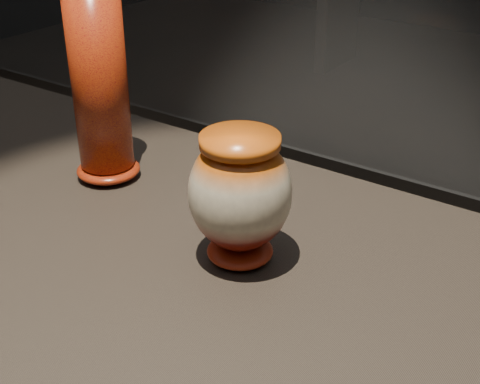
# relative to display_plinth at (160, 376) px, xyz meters

# --- Properties ---
(display_plinth) EXTENTS (2.00, 0.80, 0.90)m
(display_plinth) POSITION_rel_display_plinth_xyz_m (0.00, 0.00, 0.00)
(display_plinth) COLOR black
(display_plinth) RESTS_ON ground
(main_vase) EXTENTS (0.20, 0.20, 0.20)m
(main_vase) POSITION_rel_display_plinth_xyz_m (0.13, 0.05, 0.38)
(main_vase) COLOR #671109
(main_vase) RESTS_ON display_plinth
(tall_vase) EXTENTS (0.16, 0.16, 0.37)m
(tall_vase) POSITION_rel_display_plinth_xyz_m (-0.23, 0.14, 0.45)
(tall_vase) COLOR #BB410C
(tall_vase) RESTS_ON display_plinth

